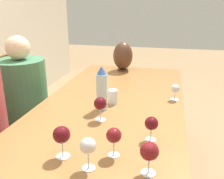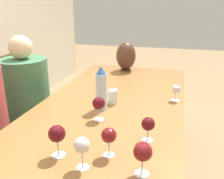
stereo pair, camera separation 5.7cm
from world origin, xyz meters
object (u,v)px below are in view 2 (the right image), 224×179
(wine_glass_1, at_px, (109,136))
(wine_glass_3, at_px, (99,104))
(wine_glass_4, at_px, (148,125))
(wine_glass_6, at_px, (176,90))
(vase, at_px, (126,56))
(water_tumbler, at_px, (113,97))
(wine_glass_2, at_px, (82,146))
(wine_glass_5, at_px, (57,134))
(chair_far, at_px, (20,110))
(person_far, at_px, (29,101))
(water_bottle, at_px, (101,89))
(wine_glass_0, at_px, (143,153))

(wine_glass_1, relative_size, wine_glass_3, 0.97)
(wine_glass_4, height_order, wine_glass_6, wine_glass_4)
(vase, bearing_deg, wine_glass_1, -170.69)
(water_tumbler, bearing_deg, wine_glass_6, -68.33)
(wine_glass_2, distance_m, wine_glass_6, 0.97)
(wine_glass_1, bearing_deg, water_tumbler, 13.33)
(wine_glass_5, bearing_deg, chair_far, 43.99)
(vase, relative_size, person_far, 0.25)
(water_bottle, relative_size, wine_glass_2, 2.00)
(water_bottle, xyz_separation_m, wine_glass_6, (0.28, -0.47, -0.06))
(wine_glass_0, distance_m, wine_glass_4, 0.27)
(vase, distance_m, wine_glass_0, 1.66)
(wine_glass_1, distance_m, wine_glass_3, 0.38)
(wine_glass_0, distance_m, wine_glass_1, 0.19)
(wine_glass_1, bearing_deg, chair_far, 53.20)
(wine_glass_6, bearing_deg, vase, 35.75)
(vase, height_order, wine_glass_2, vase)
(wine_glass_1, relative_size, wine_glass_5, 0.92)
(water_tumbler, xyz_separation_m, wine_glass_6, (0.17, -0.42, 0.03))
(wine_glass_4, relative_size, person_far, 0.11)
(wine_glass_6, bearing_deg, wine_glass_5, 149.36)
(wine_glass_5, bearing_deg, wine_glass_3, -9.15)
(water_bottle, height_order, wine_glass_5, water_bottle)
(wine_glass_5, relative_size, person_far, 0.13)
(vase, xyz_separation_m, wine_glass_1, (-1.51, -0.25, -0.05))
(wine_glass_4, bearing_deg, wine_glass_5, 122.27)
(vase, distance_m, wine_glass_1, 1.53)
(water_tumbler, height_order, person_far, person_far)
(wine_glass_1, distance_m, chair_far, 1.32)
(wine_glass_5, bearing_deg, wine_glass_2, -111.57)
(wine_glass_0, distance_m, wine_glass_6, 0.88)
(water_bottle, relative_size, water_tumbler, 2.97)
(wine_glass_3, bearing_deg, wine_glass_4, -117.76)
(wine_glass_5, xyz_separation_m, wine_glass_6, (0.84, -0.50, -0.03))
(wine_glass_1, xyz_separation_m, wine_glass_2, (-0.12, 0.08, 0.01))
(water_bottle, relative_size, wine_glass_3, 2.01)
(wine_glass_4, bearing_deg, wine_glass_3, 62.24)
(wine_glass_1, bearing_deg, wine_glass_2, 144.92)
(water_bottle, xyz_separation_m, vase, (1.01, 0.05, 0.01))
(wine_glass_0, height_order, wine_glass_1, wine_glass_0)
(wine_glass_3, xyz_separation_m, wine_glass_4, (-0.17, -0.31, -0.01))
(water_tumbler, xyz_separation_m, person_far, (0.15, 0.78, -0.18))
(wine_glass_3, bearing_deg, person_far, 61.16)
(vase, relative_size, wine_glass_0, 2.03)
(person_far, bearing_deg, water_tumbler, -100.90)
(wine_glass_1, distance_m, wine_glass_5, 0.23)
(water_tumbler, xyz_separation_m, vase, (0.89, 0.10, 0.10))
(vase, distance_m, person_far, 1.05)
(wine_glass_1, distance_m, wine_glass_4, 0.24)
(water_tumbler, distance_m, wine_glass_0, 0.78)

